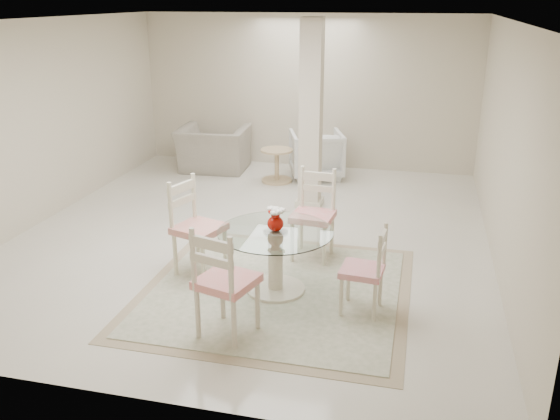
% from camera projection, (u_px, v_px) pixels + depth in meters
% --- Properties ---
extents(ground, '(7.00, 7.00, 0.00)m').
position_uv_depth(ground, '(254.00, 234.00, 7.84)').
color(ground, white).
rests_on(ground, ground).
extents(room_shell, '(6.02, 7.02, 2.71)m').
position_uv_depth(room_shell, '(251.00, 93.00, 7.21)').
color(room_shell, beige).
rests_on(room_shell, ground).
extents(column, '(0.30, 0.30, 2.70)m').
position_uv_depth(column, '(311.00, 116.00, 8.46)').
color(column, beige).
rests_on(column, ground).
extents(area_rug, '(2.80, 2.80, 0.02)m').
position_uv_depth(area_rug, '(276.00, 290.00, 6.31)').
color(area_rug, tan).
rests_on(area_rug, ground).
extents(dining_table, '(1.20, 1.20, 0.69)m').
position_uv_depth(dining_table, '(276.00, 261.00, 6.20)').
color(dining_table, beige).
rests_on(dining_table, ground).
extents(red_vase, '(0.20, 0.19, 0.26)m').
position_uv_depth(red_vase, '(276.00, 219.00, 6.03)').
color(red_vase, '#AB0E05').
rests_on(red_vase, dining_table).
extents(dining_chair_east, '(0.43, 0.43, 1.00)m').
position_uv_depth(dining_chair_east, '(369.00, 264.00, 5.71)').
color(dining_chair_east, beige).
rests_on(dining_chair_east, ground).
extents(dining_chair_north, '(0.51, 0.51, 1.18)m').
position_uv_depth(dining_chair_north, '(315.00, 207.00, 6.97)').
color(dining_chair_north, '#ECE3C2').
rests_on(dining_chair_north, ground).
extents(dining_chair_west, '(0.61, 0.61, 1.21)m').
position_uv_depth(dining_chair_west, '(193.00, 220.00, 6.55)').
color(dining_chair_west, '#F7F0CB').
rests_on(dining_chair_west, ground).
extents(dining_chair_south, '(0.60, 0.60, 1.21)m').
position_uv_depth(dining_chair_south, '(222.00, 275.00, 5.24)').
color(dining_chair_south, beige).
rests_on(dining_chair_south, ground).
extents(recliner_taupe, '(1.26, 1.12, 0.78)m').
position_uv_depth(recliner_taupe, '(214.00, 149.00, 10.59)').
color(recliner_taupe, '#9F9583').
rests_on(recliner_taupe, ground).
extents(armchair_white, '(1.10, 1.12, 0.80)m').
position_uv_depth(armchair_white, '(316.00, 154.00, 10.19)').
color(armchair_white, white).
rests_on(armchair_white, ground).
extents(side_table, '(0.54, 0.54, 0.56)m').
position_uv_depth(side_table, '(277.00, 167.00, 9.97)').
color(side_table, tan).
rests_on(side_table, ground).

